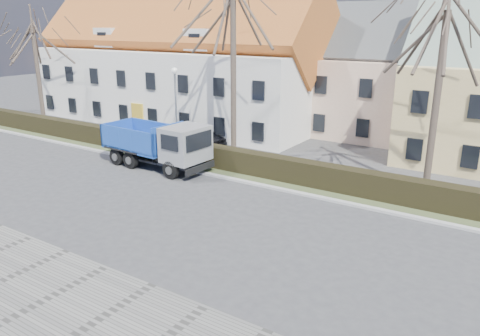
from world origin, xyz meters
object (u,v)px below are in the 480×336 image
Objects in this scene: parked_car_a at (202,136)px; streetlight at (176,112)px; dump_truck at (153,143)px; cart_frame at (153,159)px.

streetlight is at bearing -163.59° from parked_car_a.
streetlight is (-0.52, 2.84, 1.43)m from dump_truck.
dump_truck is at bearing -39.12° from cart_frame.
streetlight is 9.41× the size of cart_frame.
dump_truck is 1.81× the size of parked_car_a.
streetlight is at bearing 91.55° from cart_frame.
cart_frame is at bearing -164.55° from parked_car_a.
dump_truck is at bearing -79.65° from streetlight.
parked_car_a is at bearing 92.69° from cart_frame.
cart_frame is at bearing -88.45° from streetlight.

